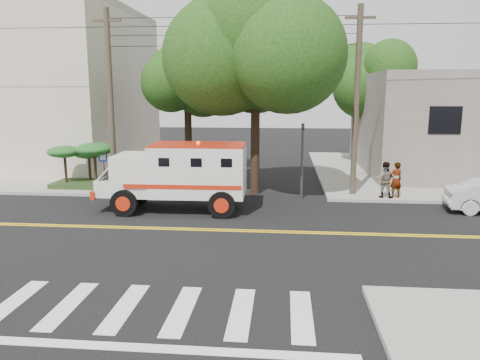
# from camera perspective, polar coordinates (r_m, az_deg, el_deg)

# --- Properties ---
(ground) EXTENTS (100.00, 100.00, 0.00)m
(ground) POSITION_cam_1_polar(r_m,az_deg,el_deg) (17.58, -4.44, -6.06)
(ground) COLOR black
(ground) RESTS_ON ground
(sidewalk_ne) EXTENTS (17.00, 17.00, 0.15)m
(sidewalk_ne) POSITION_cam_1_polar(r_m,az_deg,el_deg) (32.27, 24.46, 0.86)
(sidewalk_ne) COLOR gray
(sidewalk_ne) RESTS_ON ground
(sidewalk_nw) EXTENTS (17.00, 17.00, 0.15)m
(sidewalk_nw) POSITION_cam_1_polar(r_m,az_deg,el_deg) (34.63, -22.99, 1.58)
(sidewalk_nw) COLOR gray
(sidewalk_nw) RESTS_ON ground
(building_left) EXTENTS (16.00, 14.00, 10.00)m
(building_left) POSITION_cam_1_polar(r_m,az_deg,el_deg) (36.56, -25.27, 9.85)
(building_left) COLOR beige
(building_left) RESTS_ON sidewalk_nw
(building_right) EXTENTS (14.00, 12.00, 6.00)m
(building_right) POSITION_cam_1_polar(r_m,az_deg,el_deg) (32.93, 27.07, 6.23)
(building_right) COLOR #69625A
(building_right) RESTS_ON sidewalk_ne
(utility_pole_left) EXTENTS (0.28, 0.28, 9.00)m
(utility_pole_left) POSITION_cam_1_polar(r_m,az_deg,el_deg) (24.14, -15.48, 9.00)
(utility_pole_left) COLOR #382D23
(utility_pole_left) RESTS_ON ground
(utility_pole_right) EXTENTS (0.28, 0.28, 9.00)m
(utility_pole_right) POSITION_cam_1_polar(r_m,az_deg,el_deg) (23.03, 14.00, 9.00)
(utility_pole_right) COLOR #382D23
(utility_pole_right) RESTS_ON ground
(tree_main) EXTENTS (6.08, 5.70, 9.85)m
(tree_main) POSITION_cam_1_polar(r_m,az_deg,el_deg) (22.90, 3.02, 16.06)
(tree_main) COLOR black
(tree_main) RESTS_ON ground
(tree_left) EXTENTS (4.48, 4.20, 7.70)m
(tree_left) POSITION_cam_1_polar(r_m,az_deg,el_deg) (28.92, -5.91, 11.99)
(tree_left) COLOR black
(tree_left) RESTS_ON ground
(tree_right) EXTENTS (4.80, 4.50, 8.20)m
(tree_right) POSITION_cam_1_polar(r_m,az_deg,el_deg) (32.90, 16.13, 12.11)
(tree_right) COLOR black
(tree_right) RESTS_ON ground
(traffic_signal) EXTENTS (0.15, 0.18, 3.60)m
(traffic_signal) POSITION_cam_1_polar(r_m,az_deg,el_deg) (22.37, 7.61, 3.34)
(traffic_signal) COLOR #3F3F42
(traffic_signal) RESTS_ON ground
(accessibility_sign) EXTENTS (0.45, 0.10, 2.02)m
(accessibility_sign) POSITION_cam_1_polar(r_m,az_deg,el_deg) (24.79, -16.28, 1.71)
(accessibility_sign) COLOR #3F3F42
(accessibility_sign) RESTS_ON ground
(palm_planter) EXTENTS (3.52, 2.63, 2.36)m
(palm_planter) POSITION_cam_1_polar(r_m,az_deg,el_deg) (25.64, -18.52, 2.50)
(palm_planter) COLOR #1E3314
(palm_planter) RESTS_ON sidewalk_nw
(armored_truck) EXTENTS (6.41, 2.69, 2.90)m
(armored_truck) POSITION_cam_1_polar(r_m,az_deg,el_deg) (20.17, -7.37, 0.87)
(armored_truck) COLOR silver
(armored_truck) RESTS_ON ground
(pedestrian_a) EXTENTS (0.72, 0.60, 1.70)m
(pedestrian_a) POSITION_cam_1_polar(r_m,az_deg,el_deg) (23.05, 18.47, 0.00)
(pedestrian_a) COLOR gray
(pedestrian_a) RESTS_ON sidewalk_ne
(pedestrian_b) EXTENTS (0.95, 0.81, 1.70)m
(pedestrian_b) POSITION_cam_1_polar(r_m,az_deg,el_deg) (22.97, 17.21, 0.04)
(pedestrian_b) COLOR gray
(pedestrian_b) RESTS_ON sidewalk_ne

